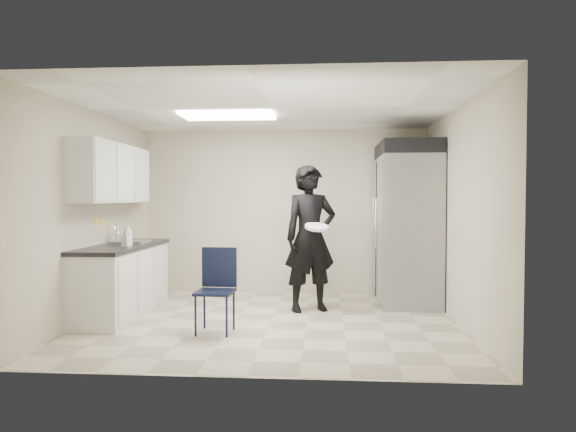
# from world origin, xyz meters

# --- Properties ---
(floor) EXTENTS (4.50, 4.50, 0.00)m
(floor) POSITION_xyz_m (0.00, 0.00, 0.00)
(floor) COLOR #C0B497
(floor) RESTS_ON ground
(ceiling) EXTENTS (4.50, 4.50, 0.00)m
(ceiling) POSITION_xyz_m (0.00, 0.00, 2.60)
(ceiling) COLOR white
(ceiling) RESTS_ON back_wall
(back_wall) EXTENTS (4.50, 0.00, 4.50)m
(back_wall) POSITION_xyz_m (0.00, 2.00, 1.30)
(back_wall) COLOR beige
(back_wall) RESTS_ON floor
(left_wall) EXTENTS (0.00, 4.00, 4.00)m
(left_wall) POSITION_xyz_m (-2.25, 0.00, 1.30)
(left_wall) COLOR beige
(left_wall) RESTS_ON floor
(right_wall) EXTENTS (0.00, 4.00, 4.00)m
(right_wall) POSITION_xyz_m (2.25, 0.00, 1.30)
(right_wall) COLOR beige
(right_wall) RESTS_ON floor
(ceiling_panel) EXTENTS (1.20, 0.60, 0.02)m
(ceiling_panel) POSITION_xyz_m (-0.60, 0.40, 2.57)
(ceiling_panel) COLOR white
(ceiling_panel) RESTS_ON ceiling
(lower_counter) EXTENTS (0.60, 1.90, 0.86)m
(lower_counter) POSITION_xyz_m (-1.95, 0.20, 0.43)
(lower_counter) COLOR silver
(lower_counter) RESTS_ON floor
(countertop) EXTENTS (0.64, 1.95, 0.05)m
(countertop) POSITION_xyz_m (-1.95, 0.20, 0.89)
(countertop) COLOR black
(countertop) RESTS_ON lower_counter
(sink) EXTENTS (0.42, 0.40, 0.14)m
(sink) POSITION_xyz_m (-1.93, 0.45, 0.87)
(sink) COLOR gray
(sink) RESTS_ON countertop
(faucet) EXTENTS (0.02, 0.02, 0.24)m
(faucet) POSITION_xyz_m (-2.13, 0.45, 1.02)
(faucet) COLOR silver
(faucet) RESTS_ON countertop
(upper_cabinets) EXTENTS (0.35, 1.80, 0.75)m
(upper_cabinets) POSITION_xyz_m (-2.08, 0.20, 1.83)
(upper_cabinets) COLOR silver
(upper_cabinets) RESTS_ON left_wall
(towel_dispenser) EXTENTS (0.22, 0.30, 0.35)m
(towel_dispenser) POSITION_xyz_m (-2.14, 1.35, 1.62)
(towel_dispenser) COLOR black
(towel_dispenser) RESTS_ON left_wall
(notice_sticker_left) EXTENTS (0.00, 0.12, 0.07)m
(notice_sticker_left) POSITION_xyz_m (-2.24, 0.10, 1.22)
(notice_sticker_left) COLOR yellow
(notice_sticker_left) RESTS_ON left_wall
(notice_sticker_right) EXTENTS (0.00, 0.12, 0.07)m
(notice_sticker_right) POSITION_xyz_m (-2.24, 0.30, 1.18)
(notice_sticker_right) COLOR yellow
(notice_sticker_right) RESTS_ON left_wall
(commercial_fridge) EXTENTS (0.80, 1.35, 2.10)m
(commercial_fridge) POSITION_xyz_m (1.83, 1.27, 1.05)
(commercial_fridge) COLOR gray
(commercial_fridge) RESTS_ON floor
(fridge_compressor) EXTENTS (0.80, 1.35, 0.20)m
(fridge_compressor) POSITION_xyz_m (1.83, 1.27, 2.20)
(fridge_compressor) COLOR black
(fridge_compressor) RESTS_ON commercial_fridge
(folding_chair) EXTENTS (0.43, 0.43, 0.92)m
(folding_chair) POSITION_xyz_m (-0.57, -0.59, 0.46)
(folding_chair) COLOR black
(folding_chair) RESTS_ON floor
(man_tuxedo) EXTENTS (0.84, 0.70, 1.95)m
(man_tuxedo) POSITION_xyz_m (0.46, 0.62, 0.97)
(man_tuxedo) COLOR black
(man_tuxedo) RESTS_ON floor
(bucket_lid) EXTENTS (0.40, 0.40, 0.04)m
(bucket_lid) POSITION_xyz_m (0.55, 0.39, 1.14)
(bucket_lid) COLOR white
(bucket_lid) RESTS_ON man_tuxedo
(soap_bottle_a) EXTENTS (0.16, 0.16, 0.29)m
(soap_bottle_a) POSITION_xyz_m (-1.79, 0.00, 1.06)
(soap_bottle_a) COLOR white
(soap_bottle_a) RESTS_ON countertop
(soap_bottle_b) EXTENTS (0.11, 0.11, 0.20)m
(soap_bottle_b) POSITION_xyz_m (-1.79, -0.06, 1.01)
(soap_bottle_b) COLOR #B2B5BF
(soap_bottle_b) RESTS_ON countertop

